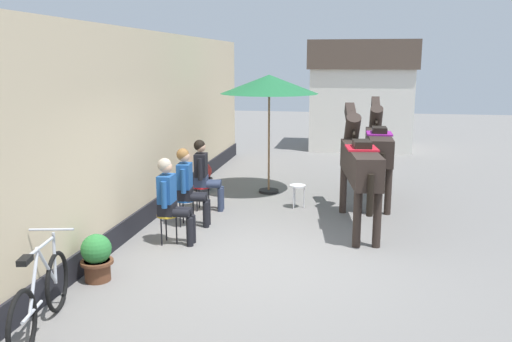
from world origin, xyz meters
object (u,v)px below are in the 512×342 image
at_px(saddled_horse_near, 359,162).
at_px(cafe_parasol, 269,85).
at_px(leaning_bicycle, 41,298).
at_px(seated_visitor_middle, 188,183).
at_px(seated_visitor_far, 204,171).
at_px(saddled_horse_far, 378,145).
at_px(spare_stool_white, 298,188).
at_px(flower_planter_nearest, 97,257).
at_px(seated_visitor_near, 171,196).
at_px(flower_planter_farthest, 203,176).

distance_m(saddled_horse_near, cafe_parasol, 3.12).
relative_size(saddled_horse_near, leaning_bicycle, 1.73).
distance_m(seated_visitor_middle, saddled_horse_near, 3.00).
relative_size(seated_visitor_far, saddled_horse_far, 0.46).
distance_m(saddled_horse_near, spare_stool_white, 1.72).
height_order(flower_planter_nearest, cafe_parasol, cafe_parasol).
relative_size(seated_visitor_far, spare_stool_white, 3.02).
xyz_separation_m(saddled_horse_near, leaning_bicycle, (-3.34, -4.45, -0.76)).
bearing_deg(seated_visitor_middle, seated_visitor_near, -89.14).
relative_size(seated_visitor_middle, leaning_bicycle, 0.80).
relative_size(saddled_horse_far, flower_planter_nearest, 4.68).
height_order(seated_visitor_far, cafe_parasol, cafe_parasol).
xyz_separation_m(flower_planter_farthest, leaning_bicycle, (0.07, -6.53, 0.06)).
xyz_separation_m(flower_planter_nearest, flower_planter_farthest, (-0.01, 5.14, 0.00)).
relative_size(saddled_horse_far, leaning_bicycle, 1.73).
distance_m(flower_planter_nearest, spare_stool_white, 4.65).
distance_m(flower_planter_farthest, leaning_bicycle, 6.53).
distance_m(seated_visitor_middle, flower_planter_farthest, 2.67).
height_order(saddled_horse_near, flower_planter_farthest, saddled_horse_near).
xyz_separation_m(seated_visitor_far, flower_planter_nearest, (-0.47, -3.58, -0.44)).
bearing_deg(seated_visitor_far, seated_visitor_near, -89.57).
bearing_deg(leaning_bicycle, flower_planter_farthest, 90.64).
height_order(seated_visitor_middle, saddled_horse_far, saddled_horse_far).
distance_m(seated_visitor_near, seated_visitor_far, 1.99).
height_order(leaning_bicycle, cafe_parasol, cafe_parasol).
relative_size(saddled_horse_near, saddled_horse_far, 1.00).
height_order(saddled_horse_far, flower_planter_nearest, saddled_horse_far).
distance_m(saddled_horse_far, cafe_parasol, 2.62).
xyz_separation_m(saddled_horse_near, flower_planter_farthest, (-3.41, 2.08, -0.82)).
bearing_deg(seated_visitor_far, spare_stool_white, 15.86).
height_order(seated_visitor_middle, spare_stool_white, seated_visitor_middle).
relative_size(leaning_bicycle, spare_stool_white, 3.76).
height_order(flower_planter_farthest, leaning_bicycle, leaning_bicycle).
relative_size(saddled_horse_far, spare_stool_white, 6.52).
relative_size(saddled_horse_near, flower_planter_farthest, 4.67).
xyz_separation_m(seated_visitor_near, flower_planter_nearest, (-0.49, -1.59, -0.44)).
distance_m(seated_visitor_near, flower_planter_nearest, 1.72).
bearing_deg(spare_stool_white, flower_planter_farthest, 154.74).
height_order(seated_visitor_middle, cafe_parasol, cafe_parasol).
bearing_deg(seated_visitor_far, flower_planter_nearest, -97.56).
bearing_deg(cafe_parasol, saddled_horse_near, -48.12).
bearing_deg(flower_planter_nearest, seated_visitor_middle, 79.45).
height_order(saddled_horse_near, flower_planter_nearest, saddled_horse_near).
bearing_deg(flower_planter_nearest, saddled_horse_near, 41.97).
height_order(flower_planter_nearest, spare_stool_white, flower_planter_nearest).
bearing_deg(seated_visitor_near, seated_visitor_far, 90.43).
bearing_deg(seated_visitor_near, spare_stool_white, 54.90).
bearing_deg(seated_visitor_near, seated_visitor_middle, 90.86).
relative_size(seated_visitor_middle, flower_planter_farthest, 2.17).
xyz_separation_m(seated_visitor_middle, seated_visitor_far, (-0.00, 1.03, 0.00)).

